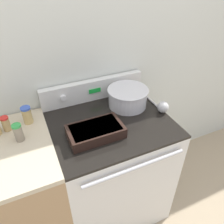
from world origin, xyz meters
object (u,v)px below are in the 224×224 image
(mixing_bowl, at_px, (128,96))
(casserole_dish, at_px, (95,131))
(spice_jar_red_cap, at_px, (6,124))
(spice_jar_blue_cap, at_px, (27,115))
(spice_jar_green_cap, at_px, (18,132))
(ladle, at_px, (162,106))

(mixing_bowl, bearing_deg, casserole_dish, -146.75)
(spice_jar_red_cap, bearing_deg, spice_jar_blue_cap, 11.00)
(mixing_bowl, distance_m, spice_jar_red_cap, 0.82)
(casserole_dish, bearing_deg, spice_jar_green_cap, 162.12)
(spice_jar_blue_cap, bearing_deg, mixing_bowl, -5.87)
(mixing_bowl, distance_m, casserole_dish, 0.40)
(mixing_bowl, height_order, spice_jar_green_cap, mixing_bowl)
(casserole_dish, relative_size, ladle, 1.08)
(spice_jar_blue_cap, bearing_deg, casserole_dish, -38.98)
(mixing_bowl, distance_m, spice_jar_green_cap, 0.76)
(mixing_bowl, height_order, ladle, mixing_bowl)
(mixing_bowl, bearing_deg, ladle, -41.22)
(ladle, bearing_deg, mixing_bowl, 138.78)
(mixing_bowl, bearing_deg, spice_jar_blue_cap, 174.13)
(mixing_bowl, relative_size, casserole_dish, 0.88)
(ladle, height_order, spice_jar_green_cap, spice_jar_green_cap)
(ladle, distance_m, spice_jar_blue_cap, 0.90)
(ladle, distance_m, spice_jar_green_cap, 0.94)
(casserole_dish, xyz_separation_m, spice_jar_blue_cap, (-0.35, 0.29, 0.03))
(spice_jar_green_cap, bearing_deg, spice_jar_blue_cap, 66.10)
(mixing_bowl, relative_size, spice_jar_blue_cap, 2.51)
(ladle, relative_size, spice_jar_red_cap, 3.15)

